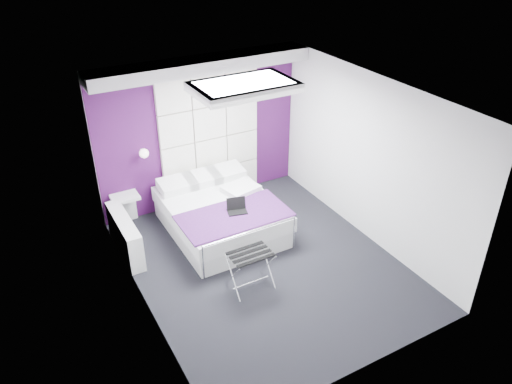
{
  "coord_description": "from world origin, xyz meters",
  "views": [
    {
      "loc": [
        -2.98,
        -5.06,
        4.64
      ],
      "look_at": [
        0.04,
        0.35,
        1.05
      ],
      "focal_mm": 35.0,
      "sensor_mm": 36.0,
      "label": 1
    }
  ],
  "objects_px": {
    "wall_lamp": "(143,152)",
    "laptop": "(236,208)",
    "radiator": "(125,235)",
    "luggage_rack": "(250,270)",
    "bed": "(220,214)",
    "nightstand": "(125,197)"
  },
  "relations": [
    {
      "from": "luggage_rack",
      "to": "wall_lamp",
      "type": "bearing_deg",
      "value": 104.72
    },
    {
      "from": "radiator",
      "to": "bed",
      "type": "relative_size",
      "value": 0.6
    },
    {
      "from": "radiator",
      "to": "laptop",
      "type": "distance_m",
      "value": 1.72
    },
    {
      "from": "wall_lamp",
      "to": "radiator",
      "type": "bearing_deg",
      "value": -130.1
    },
    {
      "from": "radiator",
      "to": "laptop",
      "type": "xyz_separation_m",
      "value": [
        1.59,
        -0.58,
        0.32
      ]
    },
    {
      "from": "luggage_rack",
      "to": "laptop",
      "type": "distance_m",
      "value": 1.14
    },
    {
      "from": "radiator",
      "to": "luggage_rack",
      "type": "xyz_separation_m",
      "value": [
        1.27,
        -1.63,
        -0.02
      ]
    },
    {
      "from": "luggage_rack",
      "to": "laptop",
      "type": "bearing_deg",
      "value": 72.81
    },
    {
      "from": "wall_lamp",
      "to": "bed",
      "type": "height_order",
      "value": "wall_lamp"
    },
    {
      "from": "wall_lamp",
      "to": "laptop",
      "type": "bearing_deg",
      "value": -54.6
    },
    {
      "from": "wall_lamp",
      "to": "laptop",
      "type": "height_order",
      "value": "wall_lamp"
    },
    {
      "from": "wall_lamp",
      "to": "radiator",
      "type": "relative_size",
      "value": 0.12
    },
    {
      "from": "radiator",
      "to": "nightstand",
      "type": "relative_size",
      "value": 2.76
    },
    {
      "from": "bed",
      "to": "laptop",
      "type": "distance_m",
      "value": 0.53
    },
    {
      "from": "wall_lamp",
      "to": "radiator",
      "type": "distance_m",
      "value": 1.35
    },
    {
      "from": "radiator",
      "to": "luggage_rack",
      "type": "height_order",
      "value": "radiator"
    },
    {
      "from": "bed",
      "to": "luggage_rack",
      "type": "xyz_separation_m",
      "value": [
        -0.25,
        -1.46,
        -0.02
      ]
    },
    {
      "from": "wall_lamp",
      "to": "laptop",
      "type": "xyz_separation_m",
      "value": [
        0.95,
        -1.34,
        -0.6
      ]
    },
    {
      "from": "wall_lamp",
      "to": "bed",
      "type": "distance_m",
      "value": 1.57
    },
    {
      "from": "wall_lamp",
      "to": "luggage_rack",
      "type": "xyz_separation_m",
      "value": [
        0.63,
        -2.39,
        -0.94
      ]
    },
    {
      "from": "radiator",
      "to": "laptop",
      "type": "relative_size",
      "value": 4.1
    },
    {
      "from": "bed",
      "to": "laptop",
      "type": "bearing_deg",
      "value": -79.5
    }
  ]
}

